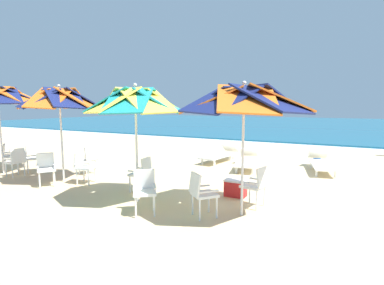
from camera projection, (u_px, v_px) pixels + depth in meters
ground_plane at (271, 184)px, 8.14m from camera, size 80.00×80.00×0.00m
sea at (332, 125)px, 31.78m from camera, size 80.00×36.00×0.10m
surf_foam at (310, 146)px, 15.78m from camera, size 80.00×0.70×0.01m
beach_umbrella_0 at (244, 100)px, 5.55m from camera, size 2.56×2.56×2.59m
plastic_chair_0 at (256, 184)px, 6.22m from camera, size 0.54×0.52×0.87m
plastic_chair_1 at (201, 192)px, 5.66m from camera, size 0.63×0.63×0.87m
beach_umbrella_1 at (135, 102)px, 6.36m from camera, size 2.16×2.16×2.60m
plastic_chair_2 at (142, 172)px, 7.32m from camera, size 0.52×0.49×0.87m
plastic_chair_3 at (144, 189)px, 5.87m from camera, size 0.63×0.63×0.87m
beach_umbrella_2 at (59, 99)px, 8.11m from camera, size 2.17×2.17×2.70m
plastic_chair_4 at (83, 166)px, 8.13m from camera, size 0.57×0.55×0.87m
plastic_chair_5 at (89, 158)px, 9.21m from camera, size 0.50×0.47×0.87m
plastic_chair_6 at (46, 167)px, 7.92m from camera, size 0.62×0.61×0.87m
plastic_chair_7 at (9, 155)px, 9.89m from camera, size 0.62×0.63×0.87m
plastic_chair_8 at (31, 157)px, 9.53m from camera, size 0.61×0.62×0.87m
plastic_chair_9 at (16, 160)px, 8.90m from camera, size 0.49×0.46×0.87m
sun_lounger_0 at (322, 163)px, 9.63m from camera, size 1.09×2.23×0.62m
sun_lounger_1 at (247, 160)px, 10.11m from camera, size 1.09×2.23×0.62m
sun_lounger_2 at (220, 154)px, 11.31m from camera, size 0.85×2.20×0.62m
cooler_box at (236, 188)px, 7.01m from camera, size 0.50×0.34×0.40m
beach_ball at (317, 157)px, 11.43m from camera, size 0.30×0.30×0.30m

